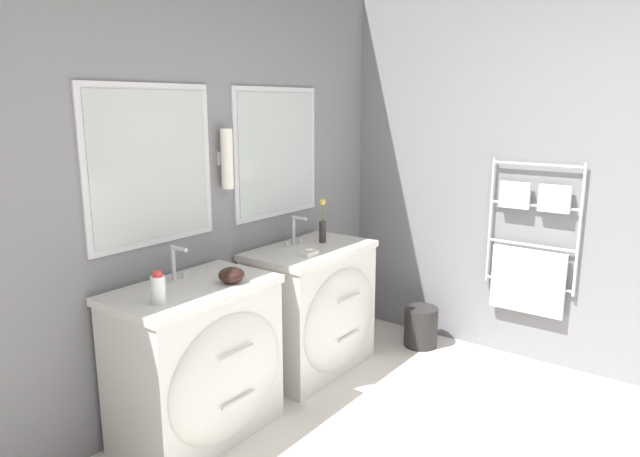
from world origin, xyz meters
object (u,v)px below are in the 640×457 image
at_px(waste_bin, 421,326).
at_px(vanity_right, 314,308).
at_px(toiletry_bottle, 158,289).
at_px(flower_vase, 323,226).
at_px(amenity_bowl, 231,275).
at_px(vanity_left, 200,361).

bearing_deg(waste_bin, vanity_right, 152.41).
bearing_deg(toiletry_bottle, flower_vase, 4.18).
bearing_deg(toiletry_bottle, amenity_bowl, -5.32).
height_order(toiletry_bottle, waste_bin, toiletry_bottle).
height_order(vanity_right, waste_bin, vanity_right).
relative_size(vanity_right, flower_vase, 2.91).
distance_m(vanity_left, waste_bin, 1.86).
relative_size(vanity_left, amenity_bowl, 6.27).
relative_size(vanity_left, flower_vase, 2.91).
distance_m(vanity_left, vanity_right, 1.01).
xyz_separation_m(toiletry_bottle, flower_vase, (1.45, 0.11, 0.04)).
bearing_deg(flower_vase, vanity_left, -177.44).
distance_m(amenity_bowl, waste_bin, 1.82).
height_order(vanity_left, vanity_right, same).
distance_m(vanity_left, toiletry_bottle, 0.57).
xyz_separation_m(vanity_left, amenity_bowl, (0.16, -0.09, 0.46)).
distance_m(flower_vase, waste_bin, 1.12).
xyz_separation_m(vanity_right, toiletry_bottle, (-1.29, -0.05, 0.49)).
distance_m(vanity_right, waste_bin, 0.93).
distance_m(vanity_left, flower_vase, 1.29).
relative_size(amenity_bowl, flower_vase, 0.46).
xyz_separation_m(vanity_left, flower_vase, (1.18, 0.05, 0.53)).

